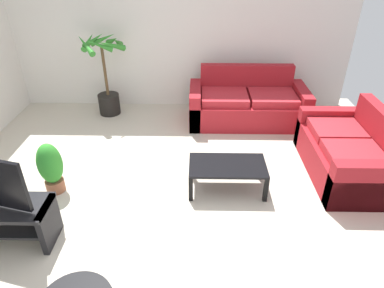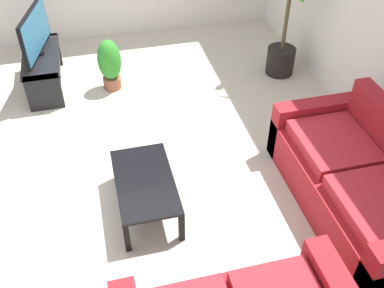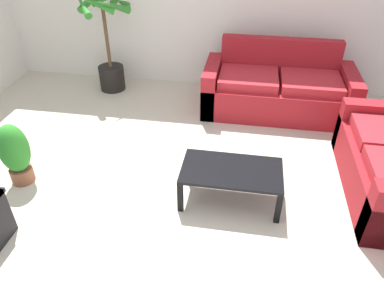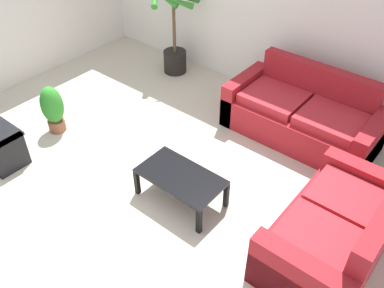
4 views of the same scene
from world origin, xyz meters
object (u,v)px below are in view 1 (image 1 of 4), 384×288
couch_main (247,105)px  couch_loveseat (348,154)px  potted_plant_small (51,167)px  coffee_table (227,168)px  potted_palm (106,79)px

couch_main → couch_loveseat: size_ratio=1.23×
couch_main → potted_plant_small: couch_main is taller
couch_main → coffee_table: 1.95m
couch_loveseat → potted_palm: potted_palm is taller
couch_main → couch_loveseat: (1.14, -1.52, -0.00)m
couch_main → potted_palm: size_ratio=1.37×
potted_plant_small → coffee_table: bearing=2.3°
potted_palm → coffee_table: bearing=-47.6°
couch_main → potted_plant_small: size_ratio=2.89×
coffee_table → potted_plant_small: potted_plant_small is taller
couch_loveseat → potted_palm: bearing=153.5°
couch_main → coffee_table: couch_main is taller
couch_main → potted_palm: (-2.44, 0.26, 0.35)m
couch_loveseat → coffee_table: size_ratio=1.69×
potted_palm → potted_plant_small: potted_palm is taller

